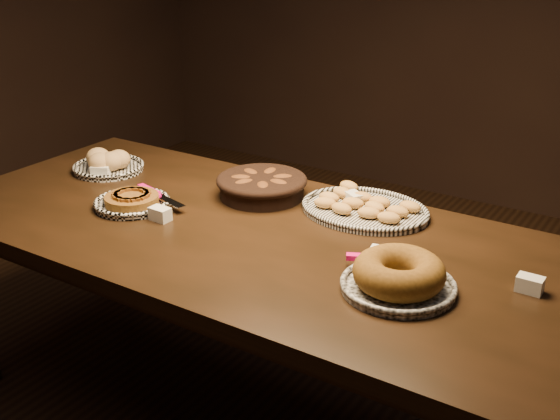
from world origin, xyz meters
The scene contains 7 objects.
buffet_table centered at (0.00, 0.00, 0.68)m, with size 2.40×1.00×0.75m.
apple_tart_plate centered at (-0.54, -0.06, 0.77)m, with size 0.33×0.26×0.05m.
madeleine_platter centered at (0.17, 0.33, 0.77)m, with size 0.45×0.36×0.05m.
bundt_cake_plate centered at (0.49, -0.11, 0.79)m, with size 0.35×0.34×0.10m.
croissant_basket centered at (-0.21, 0.26, 0.80)m, with size 0.37×0.37×0.08m.
bread_roll_plate centered at (-0.88, 0.15, 0.78)m, with size 0.28×0.28×0.09m.
tent_cards centered at (0.01, 0.09, 0.77)m, with size 1.72×0.53×0.04m.
Camera 1 is at (1.13, -1.69, 1.69)m, focal length 45.00 mm.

